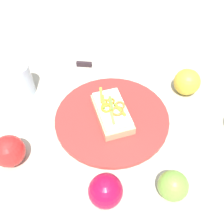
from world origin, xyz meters
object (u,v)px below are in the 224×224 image
Objects in this scene: apple_4 at (173,186)px; sandwich at (112,112)px; apple_0 at (9,151)px; plate at (112,118)px; apple_2 at (106,191)px; apple_3 at (187,82)px; knife at (80,64)px; drinking_glass at (20,80)px.

sandwich is at bearing -161.68° from apple_4.
apple_0 is (0.07, -0.27, 0.01)m from sandwich.
plate is 4.18× the size of apple_2.
apple_3 is at bearing 102.91° from plate.
plate is 0.26m from knife.
apple_0 is at bearing 100.13° from sandwich.
knife is (-0.20, -0.29, -0.03)m from apple_3.
knife is at bearing 178.06° from apple_2.
drinking_glass reaches higher than apple_4.
apple_4 reaches higher than sandwich.
drinking_glass is 0.21m from knife.
sandwich is at bearing 54.68° from drinking_glass.
apple_3 is at bearing 165.50° from knife.
apple_0 is (0.07, -0.27, 0.03)m from plate.
apple_2 is at bearing 23.74° from drinking_glass.
apple_0 is at bearing -126.62° from apple_2.
knife is at bearing 114.21° from drinking_glass.
drinking_glass is at bearing -156.26° from apple_2.
sandwich is 0.25m from apple_4.
apple_3 reaches higher than apple_4.
apple_3 is (-0.06, 0.24, 0.01)m from sandwich.
drinking_glass is (-0.24, 0.03, 0.01)m from apple_0.
plate is at bearing -179.71° from sandwich.
drinking_glass reaches higher than apple_0.
apple_3 is at bearing 151.03° from apple_4.
apple_4 is at bearing 18.34° from plate.
apple_2 is 0.75× the size of drinking_glass.
drinking_glass is at bearing -125.37° from plate.
sandwich is (-0.00, -0.00, 0.03)m from plate.
drinking_glass is at bearing -103.18° from apple_3.
apple_3 is 0.49m from drinking_glass.
apple_0 is at bearing -116.22° from apple_4.
plate is at bearing -77.09° from apple_3.
apple_2 is 1.11× the size of apple_4.
apple_4 reaches higher than plate.
plate is 4.08× the size of apple_0.
drinking_glass is (-0.41, -0.32, 0.02)m from apple_4.
apple_3 reaches higher than apple_0.
plate is 3.13× the size of drinking_glass.
knife is at bearing 7.33° from sandwich.
sandwich is 0.25m from apple_3.
apple_0 is at bearing -7.88° from drinking_glass.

